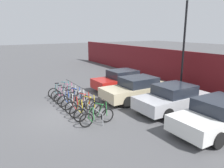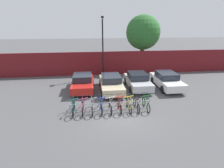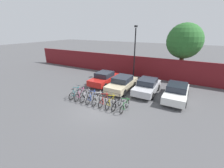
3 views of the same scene
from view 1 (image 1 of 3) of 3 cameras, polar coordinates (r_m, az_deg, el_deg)
name	(u,v)px [view 1 (image 1 of 3)]	position (r m, az deg, el deg)	size (l,w,h in m)	color
ground_plane	(71,114)	(11.34, -10.63, -7.64)	(120.00, 120.00, 0.00)	#4C4C4F
hoarding_wall	(197,71)	(16.68, 21.33, 3.22)	(36.00, 0.16, 2.62)	maroon
bike_rack	(79,99)	(11.92, -8.70, -3.93)	(5.42, 0.04, 0.57)	gray
bicycle_teal	(61,91)	(14.11, -13.06, -1.86)	(0.68, 1.71, 1.05)	black
bicycle_pink	(65,94)	(13.56, -12.25, -2.46)	(0.68, 1.71, 1.05)	black
bicycle_silver	(68,96)	(13.01, -11.38, -3.11)	(0.68, 1.71, 1.05)	black
bicycle_blue	(72,99)	(12.46, -10.42, -3.82)	(0.68, 1.71, 1.05)	black
bicycle_white	(76,102)	(11.92, -9.37, -4.59)	(0.68, 1.71, 1.05)	black
bicycle_red	(81,105)	(11.38, -8.19, -5.45)	(0.68, 1.71, 1.05)	black
bicycle_yellow	(86,109)	(10.84, -6.89, -6.39)	(0.68, 1.71, 1.05)	black
bicycle_black	(91,112)	(10.37, -5.63, -7.30)	(0.68, 1.71, 1.05)	black
bicycle_green	(97,117)	(9.81, -3.92, -8.53)	(0.68, 1.71, 1.05)	black
car_red	(122,80)	(15.44, 2.53, 1.03)	(1.91, 4.02, 1.40)	red
car_beige	(137,89)	(13.23, 6.60, -1.22)	(1.91, 4.35, 1.40)	#C1B28E
car_silver	(173,98)	(11.75, 15.59, -3.60)	(1.91, 4.03, 1.40)	#B7B7BC
car_white	(219,115)	(10.11, 26.14, -7.39)	(1.91, 4.33, 1.40)	silver
lamp_post	(184,40)	(15.99, 18.35, 10.94)	(0.24, 0.44, 6.27)	black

